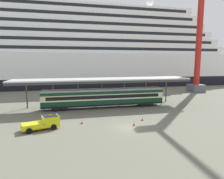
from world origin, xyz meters
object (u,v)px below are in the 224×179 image
at_px(cruise_ship, 44,51).
at_px(dockside_crane, 201,31).
at_px(service_truck, 44,122).
at_px(traffic_cone_mid, 142,119).
at_px(train_carriage, 104,97).
at_px(traffic_cone_near, 82,122).
at_px(traffic_cone_far, 134,123).

height_order(cruise_ship, dockside_crane, dockside_crane).
distance_m(cruise_ship, dockside_crane, 58.00).
distance_m(service_truck, traffic_cone_mid, 15.74).
bearing_deg(train_carriage, service_truck, -134.49).
bearing_deg(cruise_ship, dockside_crane, -27.62).
bearing_deg(traffic_cone_near, dockside_crane, 32.85).
xyz_separation_m(cruise_ship, service_truck, (5.71, -53.77, -13.01)).
bearing_deg(traffic_cone_far, traffic_cone_near, 161.29).
distance_m(train_carriage, traffic_cone_far, 13.03).
relative_size(service_truck, traffic_cone_near, 8.64).
bearing_deg(cruise_ship, traffic_cone_near, -77.86).
height_order(traffic_cone_mid, traffic_cone_far, traffic_cone_far).
bearing_deg(cruise_ship, service_truck, -83.93).
bearing_deg(train_carriage, dockside_crane, 24.60).
bearing_deg(dockside_crane, traffic_cone_mid, -138.61).
height_order(cruise_ship, train_carriage, cruise_ship).
height_order(cruise_ship, traffic_cone_near, cruise_ship).
bearing_deg(train_carriage, traffic_cone_mid, -66.06).
bearing_deg(train_carriage, traffic_cone_far, -79.30).
relative_size(cruise_ship, train_carriage, 6.21).
bearing_deg(train_carriage, traffic_cone_near, -118.69).
height_order(train_carriage, dockside_crane, dockside_crane).
distance_m(traffic_cone_mid, dockside_crane, 44.05).
bearing_deg(dockside_crane, service_truck, -149.29).
relative_size(service_truck, dockside_crane, 0.09).
xyz_separation_m(service_truck, traffic_cone_near, (5.58, 1.25, -0.67)).
xyz_separation_m(train_carriage, service_truck, (-11.05, -11.25, -1.33)).
distance_m(service_truck, traffic_cone_far, 13.54).
relative_size(train_carriage, traffic_cone_mid, 41.31).
xyz_separation_m(train_carriage, dockside_crane, (34.39, 15.74, 17.19)).
bearing_deg(traffic_cone_far, traffic_cone_mid, 44.22).
bearing_deg(dockside_crane, traffic_cone_near, -147.15).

